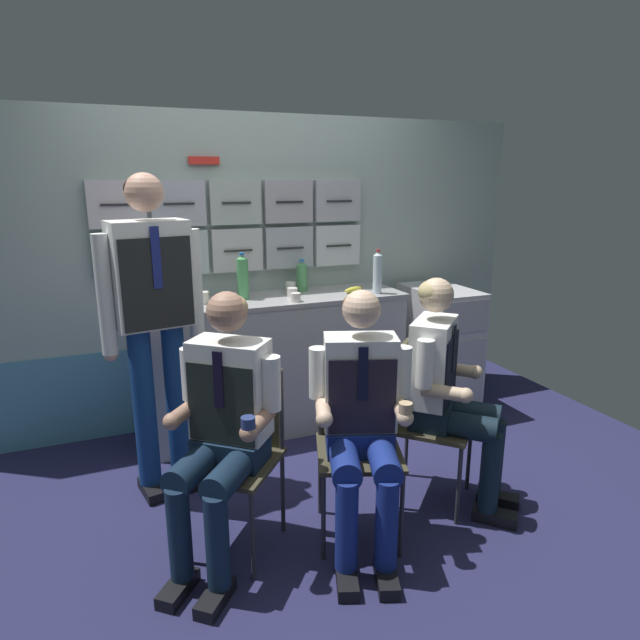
% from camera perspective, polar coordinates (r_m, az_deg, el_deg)
% --- Properties ---
extents(ground, '(4.80, 4.80, 0.04)m').
position_cam_1_polar(ground, '(3.10, 0.79, -19.45)').
color(ground, '#232349').
extents(galley_bulkhead, '(4.20, 0.14, 2.15)m').
position_cam_1_polar(galley_bulkhead, '(3.92, -7.16, 5.01)').
color(galley_bulkhead, '#A1B4AD').
rests_on(galley_bulkhead, ground).
extents(galley_counter, '(1.77, 0.53, 0.94)m').
position_cam_1_polar(galley_counter, '(3.83, -4.39, -4.43)').
color(galley_counter, '#AFADB0').
rests_on(galley_counter, ground).
extents(service_trolley, '(0.40, 0.65, 0.93)m').
position_cam_1_polar(service_trolley, '(4.24, 12.34, -2.46)').
color(service_trolley, black).
rests_on(service_trolley, ground).
extents(folding_chair_left, '(0.56, 0.56, 0.86)m').
position_cam_1_polar(folding_chair_left, '(2.67, -8.40, -12.02)').
color(folding_chair_left, '#2D2D33').
rests_on(folding_chair_left, ground).
extents(crew_member_left, '(0.61, 0.65, 1.25)m').
position_cam_1_polar(crew_member_left, '(2.47, -10.19, -10.32)').
color(crew_member_left, black).
rests_on(crew_member_left, ground).
extents(folding_chair_right, '(0.51, 0.51, 0.86)m').
position_cam_1_polar(folding_chair_right, '(2.74, 3.93, -11.17)').
color(folding_chair_right, '#2D2D33').
rests_on(folding_chair_right, ground).
extents(crew_member_right, '(0.52, 0.65, 1.24)m').
position_cam_1_polar(crew_member_right, '(2.52, 4.41, -9.75)').
color(crew_member_right, black).
rests_on(crew_member_right, ground).
extents(folding_chair_near_trolley, '(0.57, 0.57, 0.86)m').
position_cam_1_polar(folding_chair_near_trolley, '(3.00, 10.03, -8.92)').
color(folding_chair_near_trolley, '#2D2D33').
rests_on(folding_chair_near_trolley, ground).
extents(crew_member_near_trolley, '(0.62, 0.62, 1.24)m').
position_cam_1_polar(crew_member_near_trolley, '(2.92, 13.31, -6.64)').
color(crew_member_near_trolley, black).
rests_on(crew_member_near_trolley, ground).
extents(crew_member_standing, '(0.54, 0.32, 1.75)m').
position_cam_1_polar(crew_member_standing, '(2.99, -17.09, 1.20)').
color(crew_member_standing, black).
rests_on(crew_member_standing, ground).
extents(water_bottle_clear, '(0.08, 0.08, 0.23)m').
position_cam_1_polar(water_bottle_clear, '(3.87, -1.90, 4.61)').
color(water_bottle_clear, '#4D9659').
rests_on(water_bottle_clear, galley_counter).
extents(water_bottle_short, '(0.06, 0.06, 0.31)m').
position_cam_1_polar(water_bottle_short, '(3.80, 6.06, 4.98)').
color(water_bottle_short, silver).
rests_on(water_bottle_short, galley_counter).
extents(water_bottle_blue_cap, '(0.08, 0.08, 0.31)m').
position_cam_1_polar(water_bottle_blue_cap, '(3.64, -8.12, 4.49)').
color(water_bottle_blue_cap, '#4C9A59').
rests_on(water_bottle_blue_cap, galley_counter).
extents(paper_cup_tan, '(0.07, 0.07, 0.08)m').
position_cam_1_polar(paper_cup_tan, '(3.56, -12.18, 2.34)').
color(paper_cup_tan, silver).
rests_on(paper_cup_tan, galley_counter).
extents(espresso_cup_small, '(0.07, 0.07, 0.06)m').
position_cam_1_polar(espresso_cup_small, '(3.69, -2.91, 2.95)').
color(espresso_cup_small, silver).
rests_on(espresso_cup_small, galley_counter).
extents(paper_cup_blue, '(0.07, 0.07, 0.06)m').
position_cam_1_polar(paper_cup_blue, '(3.55, -2.59, 2.44)').
color(paper_cup_blue, silver).
rests_on(paper_cup_blue, galley_counter).
extents(coffee_cup_white, '(0.07, 0.07, 0.08)m').
position_cam_1_polar(coffee_cup_white, '(3.81, -3.13, 3.45)').
color(coffee_cup_white, silver).
rests_on(coffee_cup_white, galley_counter).
extents(snack_banana, '(0.17, 0.10, 0.04)m').
position_cam_1_polar(snack_banana, '(3.84, 3.52, 3.20)').
color(snack_banana, yellow).
rests_on(snack_banana, galley_counter).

